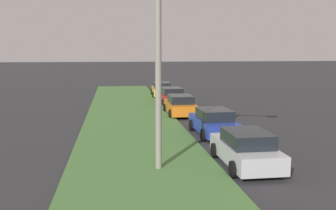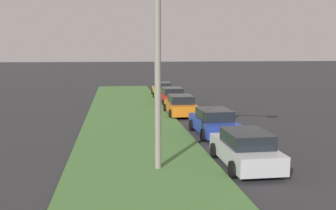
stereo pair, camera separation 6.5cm
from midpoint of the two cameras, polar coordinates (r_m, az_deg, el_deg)
grass_median at (r=19.22m, az=-4.81°, el=-5.61°), size 60.00×6.00×0.12m
parked_car_silver at (r=15.66m, az=11.43°, el=-6.46°), size 4.31×2.03×1.47m
parked_car_blue at (r=21.07m, az=6.73°, el=-2.59°), size 4.35×2.11×1.47m
parked_car_orange at (r=27.35m, az=1.77°, el=-0.06°), size 4.31×2.03×1.47m
parked_car_red at (r=32.88m, az=0.49°, el=1.33°), size 4.35×2.11×1.47m
parked_car_yellow at (r=38.29m, az=-1.00°, el=2.30°), size 4.38×2.17×1.47m
streetlight at (r=14.19m, az=-0.18°, el=7.20°), size 1.10×2.80×7.50m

